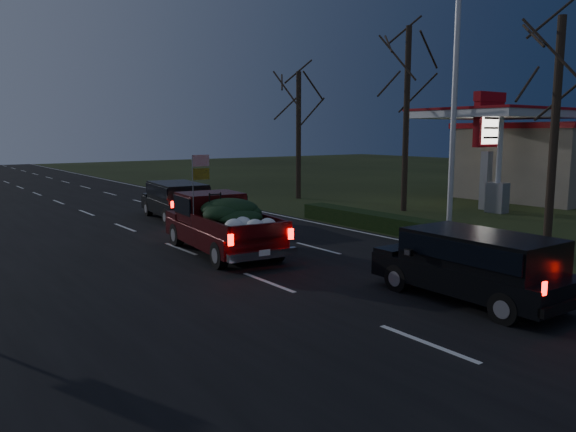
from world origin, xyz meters
TOP-DOWN VIEW (x-y plane):
  - ground at (0.00, 0.00)m, footprint 120.00×120.00m
  - road_asphalt at (0.00, 0.00)m, footprint 14.00×120.00m
  - hedge_row at (7.80, 3.00)m, footprint 1.00×10.00m
  - light_pole at (9.50, 2.00)m, footprint 0.50×0.90m
  - gas_price_pylon at (16.00, 4.99)m, footprint 2.00×0.41m
  - gas_station_building at (24.00, 6.00)m, footprint 10.00×7.00m
  - gas_canopy at (18.00, 6.00)m, footprint 7.10×6.10m
  - bare_tree_near at (11.00, -1.00)m, footprint 3.60×3.60m
  - bare_tree_mid at (12.50, 7.00)m, footprint 3.60×3.60m
  - bare_tree_far at (11.50, 14.00)m, footprint 3.60×3.60m
  - pickup_truck at (0.82, 3.76)m, footprint 2.54×5.35m
  - lead_suv at (2.61, 10.85)m, footprint 2.40×4.65m
  - rear_suv at (2.81, -3.95)m, footprint 2.02×4.36m

SIDE VIEW (x-z plane):
  - ground at x=0.00m, z-range 0.00..0.00m
  - road_asphalt at x=0.00m, z-range 0.00..0.02m
  - hedge_row at x=7.80m, z-range 0.00..0.60m
  - rear_suv at x=2.81m, z-range 0.32..1.57m
  - lead_suv at x=2.61m, z-range 0.33..1.61m
  - pickup_truck at x=0.82m, z-range -0.34..2.37m
  - gas_station_building at x=24.00m, z-range 0.00..4.00m
  - gas_price_pylon at x=16.00m, z-range 0.98..6.56m
  - gas_canopy at x=18.00m, z-range 1.91..6.79m
  - bare_tree_far at x=11.50m, z-range 1.73..8.73m
  - light_pole at x=9.50m, z-range 0.90..10.06m
  - bare_tree_near at x=11.00m, z-range 1.85..9.35m
  - bare_tree_mid at x=12.50m, z-range 2.10..10.60m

